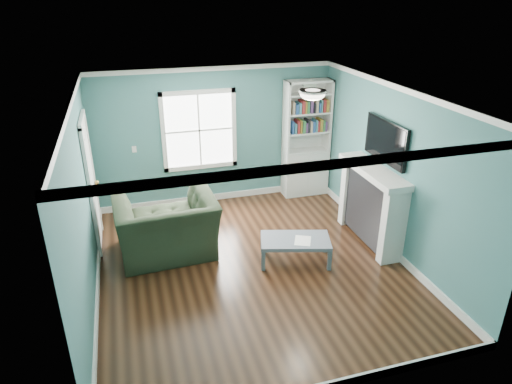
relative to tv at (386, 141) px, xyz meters
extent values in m
plane|color=black|center=(-2.20, -0.20, -1.72)|extent=(5.00, 5.00, 0.00)
plane|color=#3E7777|center=(-2.20, 2.30, -0.43)|extent=(4.50, 0.00, 4.50)
plane|color=#3E7777|center=(-2.20, -2.70, -0.43)|extent=(4.50, 0.00, 4.50)
plane|color=#3E7777|center=(-4.45, -0.20, -0.43)|extent=(0.00, 5.00, 5.00)
plane|color=#3E7777|center=(0.05, -0.20, -0.43)|extent=(0.00, 5.00, 5.00)
plane|color=white|center=(-2.20, -0.20, 0.88)|extent=(5.00, 5.00, 0.00)
cube|color=white|center=(-2.20, 2.28, -1.66)|extent=(4.50, 0.03, 0.12)
cube|color=white|center=(-4.44, -0.20, -1.66)|extent=(0.03, 5.00, 0.12)
cube|color=white|center=(0.03, -0.20, -1.66)|extent=(0.03, 5.00, 0.12)
cube|color=white|center=(-2.20, 2.28, 0.84)|extent=(4.50, 0.04, 0.08)
cube|color=white|center=(-2.20, -2.68, 0.84)|extent=(4.50, 0.04, 0.08)
cube|color=white|center=(-4.43, -0.20, 0.84)|extent=(0.04, 5.00, 0.08)
cube|color=white|center=(0.03, -0.20, 0.84)|extent=(0.04, 5.00, 0.08)
cube|color=white|center=(-2.50, 2.29, -0.27)|extent=(1.24, 0.01, 1.34)
cube|color=white|center=(-3.16, 2.28, -0.27)|extent=(0.08, 0.06, 1.50)
cube|color=white|center=(-1.84, 2.28, -0.27)|extent=(0.08, 0.06, 1.50)
cube|color=white|center=(-2.50, 2.28, -0.98)|extent=(1.40, 0.06, 0.08)
cube|color=white|center=(-2.50, 2.28, 0.44)|extent=(1.40, 0.06, 0.08)
cube|color=white|center=(-2.50, 2.28, -0.27)|extent=(1.24, 0.03, 0.03)
cube|color=white|center=(-2.50, 2.28, -0.27)|extent=(0.03, 0.03, 1.34)
cube|color=silver|center=(-0.43, 2.10, -1.27)|extent=(0.90, 0.35, 0.90)
cube|color=silver|center=(-0.86, 2.10, -0.12)|extent=(0.04, 0.35, 1.40)
cube|color=silver|center=(0.00, 2.10, -0.12)|extent=(0.04, 0.35, 1.40)
cube|color=silver|center=(-0.43, 2.26, -0.12)|extent=(0.90, 0.02, 1.40)
cube|color=silver|center=(-0.43, 2.10, 0.55)|extent=(0.90, 0.35, 0.04)
cube|color=silver|center=(-0.43, 2.10, -0.80)|extent=(0.84, 0.33, 0.03)
cube|color=silver|center=(-0.43, 2.10, -0.42)|extent=(0.84, 0.33, 0.03)
cube|color=silver|center=(-0.43, 2.10, -0.04)|extent=(0.84, 0.33, 0.03)
cube|color=silver|center=(-0.43, 2.10, 0.32)|extent=(0.84, 0.33, 0.03)
cube|color=#264C8C|center=(-0.43, 2.08, -0.30)|extent=(0.70, 0.25, 0.22)
cube|color=teal|center=(-0.43, 2.08, 0.08)|extent=(0.70, 0.25, 0.22)
cylinder|color=beige|center=(-0.43, 2.05, 0.46)|extent=(0.26, 0.06, 0.26)
cube|color=black|center=(-0.11, 0.00, -1.12)|extent=(0.30, 1.20, 1.10)
cube|color=black|center=(-0.13, 0.00, -1.32)|extent=(0.22, 0.65, 0.70)
cube|color=silver|center=(-0.13, -0.67, -1.12)|extent=(0.36, 0.16, 1.20)
cube|color=silver|center=(-0.13, 0.67, -1.12)|extent=(0.36, 0.16, 1.20)
cube|color=silver|center=(-0.15, 0.00, -0.47)|extent=(0.44, 1.58, 0.10)
cube|color=black|center=(0.00, 0.00, 0.00)|extent=(0.06, 1.10, 0.65)
cube|color=silver|center=(-4.43, 1.20, -0.70)|extent=(0.04, 0.80, 2.05)
cube|color=white|center=(-4.42, 0.75, -0.70)|extent=(0.05, 0.08, 2.13)
cube|color=white|center=(-4.42, 1.65, -0.70)|extent=(0.05, 0.08, 2.13)
cube|color=white|center=(-4.42, 1.20, 0.36)|extent=(0.05, 0.98, 0.08)
sphere|color=#BF8C3F|center=(-4.37, 1.50, -0.77)|extent=(0.07, 0.07, 0.07)
ellipsoid|color=white|center=(-1.30, -0.10, 0.82)|extent=(0.34, 0.34, 0.15)
cylinder|color=white|center=(-1.30, -0.10, 0.86)|extent=(0.38, 0.38, 0.03)
cube|color=white|center=(-3.70, 2.28, -0.52)|extent=(0.08, 0.01, 0.12)
imported|color=black|center=(-3.38, 0.53, -1.07)|extent=(1.55, 1.05, 1.31)
cube|color=#4E575E|center=(-2.07, -0.35, -1.56)|extent=(0.07, 0.07, 0.32)
cube|color=#4E575E|center=(-1.11, -0.62, -1.56)|extent=(0.07, 0.07, 0.32)
cube|color=#4E575E|center=(-1.92, 0.14, -1.56)|extent=(0.07, 0.07, 0.32)
cube|color=#4E575E|center=(-0.97, -0.13, -1.56)|extent=(0.07, 0.07, 0.32)
cube|color=slate|center=(-1.52, -0.24, -1.37)|extent=(1.16, 0.84, 0.06)
cube|color=white|center=(-1.43, -0.32, -1.34)|extent=(0.34, 0.37, 0.00)
camera|label=1|loc=(-3.80, -5.84, 2.16)|focal=32.00mm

